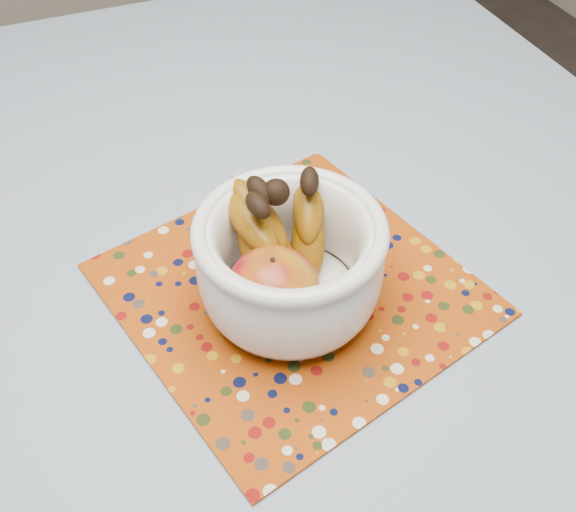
{
  "coord_description": "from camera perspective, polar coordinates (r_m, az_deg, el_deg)",
  "views": [
    {
      "loc": [
        -0.11,
        -0.55,
        1.32
      ],
      "look_at": [
        0.07,
        -0.11,
        0.83
      ],
      "focal_mm": 42.0,
      "sensor_mm": 36.0,
      "label": 1
    }
  ],
  "objects": [
    {
      "name": "table",
      "position": [
        0.85,
        -7.08,
        -3.94
      ],
      "size": [
        1.2,
        1.2,
        0.75
      ],
      "color": "brown",
      "rests_on": "ground"
    },
    {
      "name": "fruit_bowl",
      "position": [
        0.68,
        -0.19,
        0.19
      ],
      "size": [
        0.2,
        0.2,
        0.15
      ],
      "color": "white",
      "rests_on": "placemat"
    },
    {
      "name": "placemat",
      "position": [
        0.74,
        0.38,
        -2.82
      ],
      "size": [
        0.43,
        0.43,
        0.0
      ],
      "primitive_type": "cube",
      "rotation": [
        0.0,
        0.0,
        0.26
      ],
      "color": "#943808",
      "rests_on": "tablecloth"
    },
    {
      "name": "tablecloth",
      "position": [
        0.79,
        -7.6,
        -0.14
      ],
      "size": [
        1.32,
        1.32,
        0.01
      ],
      "primitive_type": "cube",
      "color": "#607DA0",
      "rests_on": "table"
    }
  ]
}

